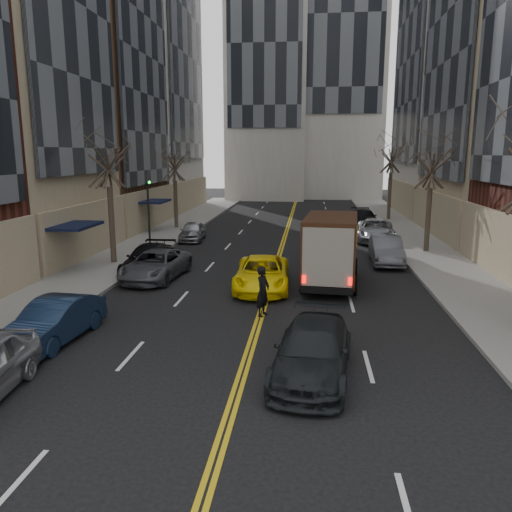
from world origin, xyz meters
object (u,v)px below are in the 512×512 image
(ups_truck, at_px, (331,250))
(observer_sedan, at_px, (313,351))
(taxi, at_px, (262,274))
(pedestrian, at_px, (263,291))

(ups_truck, distance_m, observer_sedan, 9.80)
(observer_sedan, height_order, taxi, same)
(observer_sedan, bearing_deg, taxi, 110.63)
(taxi, bearing_deg, ups_truck, 16.75)
(taxi, bearing_deg, observer_sedan, -78.15)
(ups_truck, relative_size, pedestrian, 3.23)
(observer_sedan, distance_m, pedestrian, 5.26)
(taxi, distance_m, pedestrian, 3.75)
(ups_truck, xyz_separation_m, pedestrian, (-2.66, -4.79, -0.69))
(observer_sedan, bearing_deg, ups_truck, 91.37)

